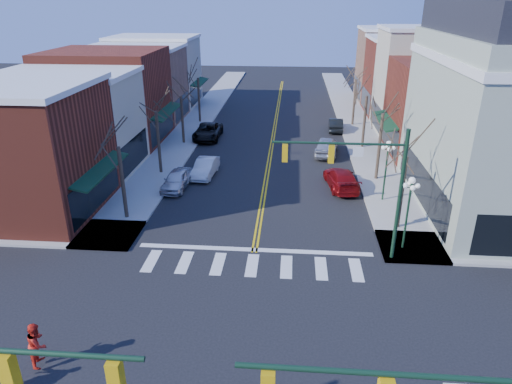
% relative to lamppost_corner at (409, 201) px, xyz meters
% --- Properties ---
extents(ground, '(160.00, 160.00, 0.00)m').
position_rel_lamppost_corner_xyz_m(ground, '(-8.20, -8.50, -2.96)').
color(ground, black).
rests_on(ground, ground).
extents(sidewalk_left, '(3.50, 70.00, 0.15)m').
position_rel_lamppost_corner_xyz_m(sidewalk_left, '(-16.95, 11.50, -2.89)').
color(sidewalk_left, '#9E9B93').
rests_on(sidewalk_left, ground).
extents(sidewalk_right, '(3.50, 70.00, 0.15)m').
position_rel_lamppost_corner_xyz_m(sidewalk_right, '(0.55, 11.50, -2.89)').
color(sidewalk_right, '#9E9B93').
rests_on(sidewalk_right, ground).
extents(bldg_left_brick_a, '(10.00, 8.50, 8.00)m').
position_rel_lamppost_corner_xyz_m(bldg_left_brick_a, '(-23.70, 3.25, 1.04)').
color(bldg_left_brick_a, maroon).
rests_on(bldg_left_brick_a, ground).
extents(bldg_left_stucco_a, '(10.00, 7.00, 7.50)m').
position_rel_lamppost_corner_xyz_m(bldg_left_stucco_a, '(-23.70, 11.00, 0.79)').
color(bldg_left_stucco_a, '#BAB299').
rests_on(bldg_left_stucco_a, ground).
extents(bldg_left_brick_b, '(10.00, 9.00, 8.50)m').
position_rel_lamppost_corner_xyz_m(bldg_left_brick_b, '(-23.70, 19.00, 1.29)').
color(bldg_left_brick_b, maroon).
rests_on(bldg_left_brick_b, ground).
extents(bldg_left_tan, '(10.00, 7.50, 7.80)m').
position_rel_lamppost_corner_xyz_m(bldg_left_tan, '(-23.70, 27.25, 0.94)').
color(bldg_left_tan, '#A07258').
rests_on(bldg_left_tan, ground).
extents(bldg_left_stucco_b, '(10.00, 8.00, 8.20)m').
position_rel_lamppost_corner_xyz_m(bldg_left_stucco_b, '(-23.70, 35.00, 1.14)').
color(bldg_left_stucco_b, '#BAB299').
rests_on(bldg_left_stucco_b, ground).
extents(bldg_right_brick_a, '(10.00, 8.50, 8.00)m').
position_rel_lamppost_corner_xyz_m(bldg_right_brick_a, '(7.30, 17.25, 1.04)').
color(bldg_right_brick_a, maroon).
rests_on(bldg_right_brick_a, ground).
extents(bldg_right_stucco, '(10.00, 7.00, 10.00)m').
position_rel_lamppost_corner_xyz_m(bldg_right_stucco, '(7.30, 25.00, 2.04)').
color(bldg_right_stucco, '#BAB299').
rests_on(bldg_right_stucco, ground).
extents(bldg_right_brick_b, '(10.00, 8.00, 8.50)m').
position_rel_lamppost_corner_xyz_m(bldg_right_brick_b, '(7.30, 32.50, 1.29)').
color(bldg_right_brick_b, maroon).
rests_on(bldg_right_brick_b, ground).
extents(bldg_right_tan, '(10.00, 8.00, 9.00)m').
position_rel_lamppost_corner_xyz_m(bldg_right_tan, '(7.30, 40.50, 1.54)').
color(bldg_right_tan, '#A07258').
rests_on(bldg_right_tan, ground).
extents(traffic_mast_far_right, '(6.60, 0.28, 7.20)m').
position_rel_lamppost_corner_xyz_m(traffic_mast_far_right, '(-2.65, -1.10, 1.75)').
color(traffic_mast_far_right, '#14331E').
rests_on(traffic_mast_far_right, ground).
extents(lamppost_corner, '(0.36, 0.36, 4.33)m').
position_rel_lamppost_corner_xyz_m(lamppost_corner, '(0.00, 0.00, 0.00)').
color(lamppost_corner, '#14331E').
rests_on(lamppost_corner, ground).
extents(lamppost_midblock, '(0.36, 0.36, 4.33)m').
position_rel_lamppost_corner_xyz_m(lamppost_midblock, '(0.00, 6.50, 0.00)').
color(lamppost_midblock, '#14331E').
rests_on(lamppost_midblock, ground).
extents(tree_left_a, '(0.24, 0.24, 4.76)m').
position_rel_lamppost_corner_xyz_m(tree_left_a, '(-16.60, 2.50, -0.58)').
color(tree_left_a, '#382B21').
rests_on(tree_left_a, ground).
extents(tree_left_b, '(0.24, 0.24, 5.04)m').
position_rel_lamppost_corner_xyz_m(tree_left_b, '(-16.60, 10.50, -0.44)').
color(tree_left_b, '#382B21').
rests_on(tree_left_b, ground).
extents(tree_left_c, '(0.24, 0.24, 4.55)m').
position_rel_lamppost_corner_xyz_m(tree_left_c, '(-16.60, 18.50, -0.69)').
color(tree_left_c, '#382B21').
rests_on(tree_left_c, ground).
extents(tree_left_d, '(0.24, 0.24, 4.90)m').
position_rel_lamppost_corner_xyz_m(tree_left_d, '(-16.60, 26.50, -0.51)').
color(tree_left_d, '#382B21').
rests_on(tree_left_d, ground).
extents(tree_right_a, '(0.24, 0.24, 4.62)m').
position_rel_lamppost_corner_xyz_m(tree_right_a, '(0.20, 2.50, -0.65)').
color(tree_right_a, '#382B21').
rests_on(tree_right_a, ground).
extents(tree_right_b, '(0.24, 0.24, 5.18)m').
position_rel_lamppost_corner_xyz_m(tree_right_b, '(0.20, 10.50, -0.37)').
color(tree_right_b, '#382B21').
rests_on(tree_right_b, ground).
extents(tree_right_c, '(0.24, 0.24, 4.83)m').
position_rel_lamppost_corner_xyz_m(tree_right_c, '(0.20, 18.50, -0.55)').
color(tree_right_c, '#382B21').
rests_on(tree_right_c, ground).
extents(tree_right_d, '(0.24, 0.24, 4.97)m').
position_rel_lamppost_corner_xyz_m(tree_right_d, '(0.20, 26.50, -0.48)').
color(tree_right_d, '#382B21').
rests_on(tree_right_d, ground).
extents(car_left_near, '(1.88, 4.06, 1.35)m').
position_rel_lamppost_corner_xyz_m(car_left_near, '(-14.60, 7.65, -2.29)').
color(car_left_near, silver).
rests_on(car_left_near, ground).
extents(car_left_mid, '(1.71, 4.16, 1.34)m').
position_rel_lamppost_corner_xyz_m(car_left_mid, '(-13.00, 10.36, -2.29)').
color(car_left_mid, silver).
rests_on(car_left_mid, ground).
extents(car_left_far, '(2.42, 5.22, 1.45)m').
position_rel_lamppost_corner_xyz_m(car_left_far, '(-14.60, 20.40, -2.24)').
color(car_left_far, black).
rests_on(car_left_far, ground).
extents(car_right_near, '(2.60, 5.08, 1.41)m').
position_rel_lamppost_corner_xyz_m(car_right_near, '(-2.61, 8.76, -2.26)').
color(car_right_near, maroon).
rests_on(car_right_near, ground).
extents(car_right_mid, '(2.52, 4.92, 1.60)m').
position_rel_lamppost_corner_xyz_m(car_right_mid, '(-3.26, 16.33, -2.16)').
color(car_right_mid, '#BABABF').
rests_on(car_right_mid, ground).
extents(car_right_far, '(1.58, 4.07, 1.32)m').
position_rel_lamppost_corner_xyz_m(car_right_far, '(-1.80, 24.35, -2.30)').
color(car_right_far, black).
rests_on(car_right_far, ground).
extents(pedestrian_red_b, '(0.86, 1.01, 1.81)m').
position_rel_lamppost_corner_xyz_m(pedestrian_red_b, '(-15.57, -9.98, -1.91)').
color(pedestrian_red_b, red).
rests_on(pedestrian_red_b, sidewalk_left).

